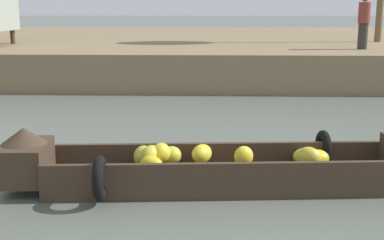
{
  "coord_description": "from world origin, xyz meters",
  "views": [
    {
      "loc": [
        -0.62,
        -0.72,
        2.21
      ],
      "look_at": [
        -0.88,
        6.53,
        0.66
      ],
      "focal_mm": 48.94,
      "sensor_mm": 36.0,
      "label": 1
    }
  ],
  "objects": [
    {
      "name": "vendor_person",
      "position": [
        3.8,
        14.83,
        1.96
      ],
      "size": [
        0.44,
        0.44,
        1.66
      ],
      "color": "#332D28",
      "rests_on": "riverbank_strip"
    },
    {
      "name": "riverbank_strip",
      "position": [
        0.0,
        22.68,
        0.52
      ],
      "size": [
        160.0,
        20.0,
        1.04
      ],
      "primitive_type": "cube",
      "color": "#7F6B4C",
      "rests_on": "ground"
    },
    {
      "name": "ground_plane",
      "position": [
        0.0,
        10.0,
        0.0
      ],
      "size": [
        300.0,
        300.0,
        0.0
      ],
      "primitive_type": "plane",
      "color": "#596056"
    },
    {
      "name": "banana_boat",
      "position": [
        -0.48,
        5.6,
        0.27
      ],
      "size": [
        5.49,
        1.91,
        0.79
      ],
      "color": "#3D2D21",
      "rests_on": "ground"
    }
  ]
}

